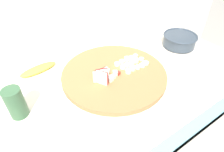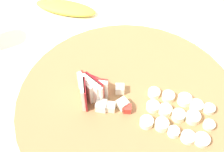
# 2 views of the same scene
# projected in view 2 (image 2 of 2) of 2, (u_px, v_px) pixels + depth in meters

# --- Properties ---
(tile_backsplash) EXTENTS (2.40, 0.04, 1.27)m
(tile_backsplash) POSITION_uv_depth(u_px,v_px,m) (166.00, 65.00, 1.01)
(tile_backsplash) COLOR silver
(tile_backsplash) RESTS_ON ground
(cutting_board) EXTENTS (0.46, 0.46, 0.02)m
(cutting_board) POSITION_uv_depth(u_px,v_px,m) (128.00, 104.00, 0.63)
(cutting_board) COLOR olive
(cutting_board) RESTS_ON tiled_countertop
(apple_wedge_fan) EXTENTS (0.07, 0.06, 0.06)m
(apple_wedge_fan) POSITION_uv_depth(u_px,v_px,m) (91.00, 89.00, 0.61)
(apple_wedge_fan) COLOR maroon
(apple_wedge_fan) RESTS_ON cutting_board
(apple_dice_pile) EXTENTS (0.07, 0.08, 0.02)m
(apple_dice_pile) POSITION_uv_depth(u_px,v_px,m) (115.00, 103.00, 0.61)
(apple_dice_pile) COLOR #B22D23
(apple_dice_pile) RESTS_ON cutting_board
(banana_slice_rows) EXTENTS (0.14, 0.11, 0.02)m
(banana_slice_rows) POSITION_uv_depth(u_px,v_px,m) (177.00, 115.00, 0.59)
(banana_slice_rows) COLOR #F4EAC6
(banana_slice_rows) RESTS_ON cutting_board
(banana_peel) EXTENTS (0.17, 0.07, 0.02)m
(banana_peel) POSITION_uv_depth(u_px,v_px,m) (66.00, 8.00, 0.82)
(banana_peel) COLOR gold
(banana_peel) RESTS_ON tiled_countertop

